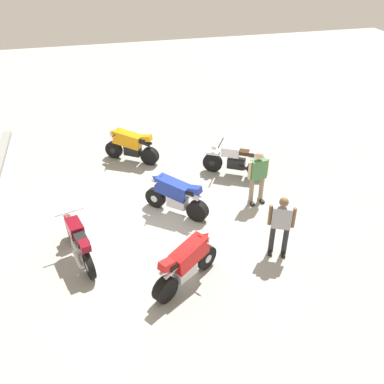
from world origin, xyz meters
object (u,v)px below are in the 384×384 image
(motorcycle_orange_sportbike, at_px, (131,145))
(motorcycle_silver_cruiser, at_px, (235,160))
(motorcycle_red_sportbike, at_px, (187,263))
(person_in_green_shirt, at_px, (258,175))
(motorcycle_maroon_cruiser, at_px, (79,241))
(person_in_gray_shirt, at_px, (281,223))
(motorcycle_blue_sportbike, at_px, (175,195))

(motorcycle_orange_sportbike, distance_m, motorcycle_silver_cruiser, 3.55)
(motorcycle_red_sportbike, height_order, motorcycle_silver_cruiser, motorcycle_red_sportbike)
(motorcycle_orange_sportbike, distance_m, person_in_green_shirt, 4.64)
(motorcycle_maroon_cruiser, distance_m, person_in_gray_shirt, 4.83)
(motorcycle_orange_sportbike, relative_size, motorcycle_maroon_cruiser, 0.85)
(person_in_green_shirt, bearing_deg, motorcycle_red_sportbike, -53.65)
(motorcycle_blue_sportbike, relative_size, motorcycle_maroon_cruiser, 0.77)
(motorcycle_maroon_cruiser, relative_size, person_in_green_shirt, 1.24)
(motorcycle_blue_sportbike, bearing_deg, person_in_gray_shirt, 175.19)
(person_in_green_shirt, bearing_deg, motorcycle_orange_sportbike, -144.59)
(motorcycle_red_sportbike, xyz_separation_m, motorcycle_maroon_cruiser, (1.40, 2.32, -0.07))
(motorcycle_blue_sportbike, height_order, motorcycle_orange_sportbike, same)
(motorcycle_orange_sportbike, bearing_deg, motorcycle_maroon_cruiser, 102.34)
(person_in_green_shirt, bearing_deg, motorcycle_silver_cruiser, 174.85)
(motorcycle_red_sportbike, relative_size, motorcycle_silver_cruiser, 0.92)
(motorcycle_red_sportbike, xyz_separation_m, motorcycle_orange_sportbike, (6.00, 0.52, 0.00))
(motorcycle_maroon_cruiser, relative_size, motorcycle_silver_cruiser, 1.09)
(motorcycle_red_sportbike, relative_size, motorcycle_orange_sportbike, 0.99)
(motorcycle_red_sportbike, distance_m, person_in_green_shirt, 3.79)
(motorcycle_red_sportbike, distance_m, motorcycle_maroon_cruiser, 2.71)
(motorcycle_silver_cruiser, height_order, person_in_gray_shirt, person_in_gray_shirt)
(motorcycle_maroon_cruiser, bearing_deg, motorcycle_blue_sportbike, -79.76)
(motorcycle_orange_sportbike, bearing_deg, motorcycle_red_sportbike, 128.64)
(person_in_gray_shirt, bearing_deg, person_in_green_shirt, -162.21)
(person_in_gray_shirt, bearing_deg, motorcycle_blue_sportbike, -112.01)
(motorcycle_red_sportbike, bearing_deg, motorcycle_orange_sportbike, 60.52)
(motorcycle_orange_sportbike, xyz_separation_m, person_in_gray_shirt, (-5.55, -2.92, 0.33))
(motorcycle_red_sportbike, bearing_deg, person_in_gray_shirt, -23.94)
(person_in_green_shirt, bearing_deg, motorcycle_blue_sportbike, -99.11)
(motorcycle_blue_sportbike, distance_m, person_in_green_shirt, 2.39)
(motorcycle_maroon_cruiser, bearing_deg, person_in_gray_shirt, -117.24)
(motorcycle_blue_sportbike, xyz_separation_m, motorcycle_silver_cruiser, (1.59, -2.28, -0.07))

